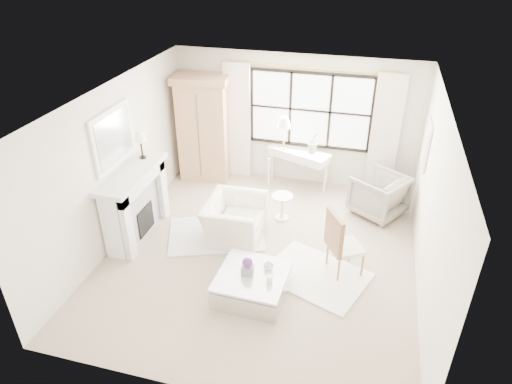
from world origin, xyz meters
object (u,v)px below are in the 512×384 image
at_px(club_armchair, 234,219).
at_px(coffee_table, 252,285).
at_px(armoire, 204,127).
at_px(console_table, 298,168).

relative_size(club_armchair, coffee_table, 1.06).
height_order(armoire, coffee_table, armoire).
height_order(armoire, club_armchair, armoire).
bearing_deg(club_armchair, coffee_table, -153.57).
height_order(console_table, club_armchair, console_table).
xyz_separation_m(armoire, console_table, (2.02, 0.12, -0.74)).
bearing_deg(armoire, console_table, -3.68).
relative_size(armoire, coffee_table, 2.17).
bearing_deg(club_armchair, console_table, -19.57).
bearing_deg(coffee_table, console_table, 91.39).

